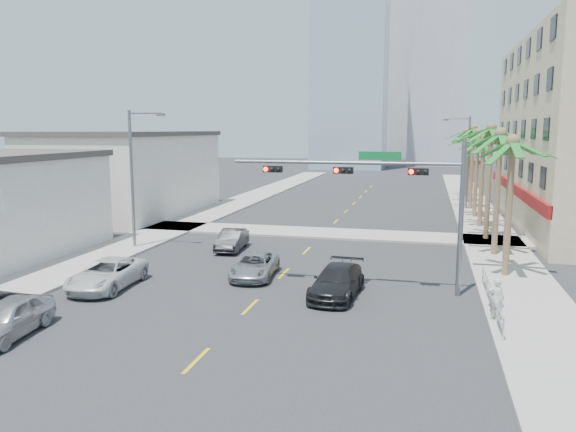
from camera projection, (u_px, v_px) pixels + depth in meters
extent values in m
plane|color=#262628|center=(218.00, 340.00, 21.00)|extent=(260.00, 260.00, 0.00)
cube|color=gray|center=(495.00, 246.00, 37.33)|extent=(4.00, 120.00, 0.15)
cube|color=gray|center=(165.00, 231.00, 43.03)|extent=(4.00, 120.00, 0.15)
cube|color=gray|center=(323.00, 233.00, 42.09)|extent=(80.00, 4.00, 0.15)
cube|color=maroon|center=(514.00, 188.00, 45.90)|extent=(0.30, 28.00, 0.80)
cube|color=beige|center=(128.00, 175.00, 51.94)|extent=(11.00, 18.00, 7.20)
cube|color=#99B2C6|center=(351.00, 46.00, 110.35)|extent=(14.00, 14.00, 48.00)
cube|color=#ADADB2|center=(440.00, 24.00, 119.78)|extent=(12.00, 12.00, 60.00)
cube|color=#ADADB2|center=(387.00, 75.00, 138.40)|extent=(16.00, 16.00, 42.00)
cylinder|color=slate|center=(461.00, 221.00, 25.99)|extent=(0.24, 0.24, 7.20)
cylinder|color=slate|center=(344.00, 163.00, 26.90)|extent=(11.00, 0.16, 0.16)
cube|color=#0C662D|center=(380.00, 156.00, 26.44)|extent=(2.00, 0.05, 0.40)
cube|color=black|center=(418.00, 172.00, 25.97)|extent=(0.95, 0.28, 0.32)
sphere|color=#FF0C05|center=(411.00, 172.00, 25.90)|extent=(0.22, 0.22, 0.22)
cube|color=black|center=(343.00, 170.00, 26.81)|extent=(0.95, 0.28, 0.32)
sphere|color=#FF0C05|center=(336.00, 170.00, 26.73)|extent=(0.22, 0.22, 0.22)
cube|color=black|center=(273.00, 169.00, 27.64)|extent=(0.95, 0.28, 0.32)
sphere|color=#FF0C05|center=(266.00, 169.00, 27.56)|extent=(0.22, 0.22, 0.22)
cylinder|color=brown|center=(509.00, 211.00, 29.21)|extent=(0.36, 0.36, 7.20)
cylinder|color=brown|center=(497.00, 196.00, 34.17)|extent=(0.36, 0.36, 7.56)
cylinder|color=brown|center=(488.00, 185.00, 39.13)|extent=(0.36, 0.36, 7.92)
cylinder|color=brown|center=(481.00, 183.00, 44.17)|extent=(0.36, 0.36, 7.20)
cylinder|color=brown|center=(476.00, 175.00, 49.13)|extent=(0.36, 0.36, 7.56)
cylinder|color=brown|center=(472.00, 169.00, 54.09)|extent=(0.36, 0.36, 7.92)
cylinder|color=brown|center=(468.00, 169.00, 59.13)|extent=(0.36, 0.36, 7.20)
cylinder|color=brown|center=(465.00, 165.00, 64.09)|extent=(0.36, 0.36, 7.56)
cylinder|color=slate|center=(132.00, 180.00, 36.40)|extent=(0.20, 0.20, 9.00)
cylinder|color=slate|center=(145.00, 113.00, 35.48)|extent=(2.20, 0.12, 0.12)
cube|color=slate|center=(161.00, 115.00, 35.24)|extent=(0.50, 0.25, 0.18)
cylinder|color=slate|center=(468.00, 164.00, 54.10)|extent=(0.20, 0.20, 9.00)
cylinder|color=slate|center=(458.00, 119.00, 53.71)|extent=(2.20, 0.12, 0.12)
cube|color=slate|center=(446.00, 120.00, 53.98)|extent=(0.50, 0.25, 0.18)
cylinder|color=silver|center=(491.00, 299.00, 24.23)|extent=(0.08, 8.00, 0.08)
cylinder|color=silver|center=(492.00, 291.00, 24.17)|extent=(0.08, 8.00, 0.08)
cylinder|color=silver|center=(503.00, 332.00, 20.40)|extent=(0.08, 0.08, 1.00)
cylinder|color=silver|center=(497.00, 314.00, 22.32)|extent=(0.08, 0.08, 1.00)
cylinder|color=silver|center=(491.00, 300.00, 24.24)|extent=(0.08, 0.08, 1.00)
cylinder|color=silver|center=(487.00, 287.00, 26.15)|extent=(0.08, 0.08, 1.00)
cylinder|color=silver|center=(483.00, 276.00, 28.07)|extent=(0.08, 0.08, 1.00)
imported|color=#BCBBC1|center=(8.00, 318.00, 21.20)|extent=(2.18, 4.49, 1.48)
imported|color=silver|center=(107.00, 274.00, 27.72)|extent=(2.59, 5.21, 1.42)
imported|color=black|center=(232.00, 240.00, 36.48)|extent=(1.79, 4.19, 1.34)
imported|color=#B0B0B4|center=(254.00, 266.00, 29.77)|extent=(2.42, 4.63, 1.25)
imported|color=black|center=(337.00, 281.00, 26.37)|extent=(2.31, 5.02, 1.42)
imported|color=silver|center=(496.00, 299.00, 22.65)|extent=(0.66, 0.46, 1.72)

